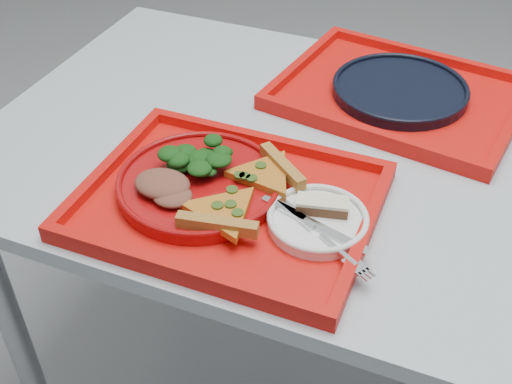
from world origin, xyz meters
TOP-DOWN VIEW (x-y plane):
  - table at (0.00, 0.00)m, footprint 1.60×0.80m
  - tray_main at (-0.28, -0.21)m, footprint 0.45×0.35m
  - tray_far at (-0.10, 0.21)m, footprint 0.50×0.41m
  - dinner_plate at (-0.33, -0.20)m, footprint 0.26×0.26m
  - side_plate at (-0.13, -0.21)m, footprint 0.15×0.15m
  - navy_plate at (-0.10, 0.21)m, footprint 0.26×0.26m
  - pizza_slice_a at (-0.26, -0.26)m, footprint 0.14×0.15m
  - pizza_slice_b at (-0.24, -0.15)m, footprint 0.17×0.17m
  - salad_heap at (-0.35, -0.16)m, footprint 0.10×0.09m
  - meat_portion at (-0.37, -0.24)m, footprint 0.09×0.07m
  - dessert_bar at (-0.13, -0.19)m, footprint 0.08×0.05m
  - knife at (-0.13, -0.23)m, footprint 0.18×0.07m
  - fork at (-0.12, -0.24)m, footprint 0.17×0.11m

SIDE VIEW (x-z plane):
  - table at x=0.00m, z-range 0.30..1.05m
  - tray_main at x=-0.28m, z-range 0.75..0.76m
  - tray_far at x=-0.10m, z-range 0.75..0.76m
  - side_plate at x=-0.13m, z-range 0.76..0.78m
  - navy_plate at x=-0.10m, z-range 0.76..0.78m
  - dinner_plate at x=-0.33m, z-range 0.76..0.78m
  - knife at x=-0.13m, z-range 0.78..0.78m
  - fork at x=-0.12m, z-range 0.78..0.78m
  - dessert_bar at x=-0.13m, z-range 0.78..0.80m
  - pizza_slice_a at x=-0.26m, z-range 0.78..0.80m
  - pizza_slice_b at x=-0.24m, z-range 0.78..0.80m
  - meat_portion at x=-0.37m, z-range 0.78..0.81m
  - salad_heap at x=-0.35m, z-range 0.78..0.83m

